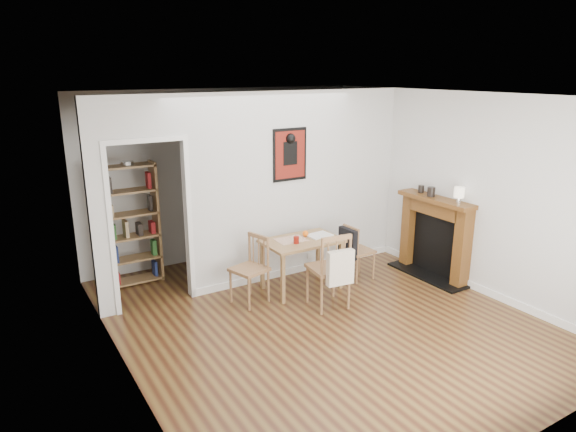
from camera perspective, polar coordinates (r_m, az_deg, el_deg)
ground at (r=6.28m, az=3.54°, el=-11.20°), size 5.20×5.20×0.00m
room_shell at (r=6.96m, az=-1.95°, el=2.95°), size 5.20×5.20×5.20m
dining_table at (r=6.82m, az=1.54°, el=-3.32°), size 1.02×0.65×0.70m
chair_left at (r=6.50m, az=-4.33°, el=-6.02°), size 0.54×0.54×0.87m
chair_right at (r=7.29m, az=7.75°, el=-3.84°), size 0.46×0.41×0.79m
chair_front at (r=6.37m, az=4.55°, el=-5.87°), size 0.55×0.60×0.98m
bookshelf at (r=7.27m, az=-16.93°, el=-1.01°), size 0.71×0.28×1.68m
fireplace at (r=7.57m, az=16.05°, el=-1.95°), size 0.45×1.25×1.16m
red_glass at (r=6.64m, az=0.92°, el=-2.67°), size 0.07×0.07×0.09m
orange_fruit at (r=6.91m, az=1.95°, el=-1.97°), size 0.08×0.08×0.08m
placemat at (r=6.78m, az=0.34°, el=-2.66°), size 0.41×0.31×0.00m
notebook at (r=6.96m, az=3.49°, el=-2.14°), size 0.34×0.26×0.02m
mantel_lamp at (r=7.12m, az=18.48°, el=2.40°), size 0.14×0.14×0.22m
ceramic_jar_a at (r=7.41m, az=15.63°, el=2.61°), size 0.11×0.11×0.13m
ceramic_jar_b at (r=7.61m, az=14.57°, el=2.93°), size 0.08×0.08×0.11m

